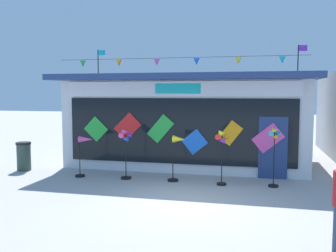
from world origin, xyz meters
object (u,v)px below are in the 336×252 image
Objects in this scene: wind_spinner_far_left at (84,148)px; wind_spinner_left at (125,147)px; trash_bin at (24,156)px; wind_spinner_center_left at (177,150)px; wind_spinner_center_right at (222,147)px; kite_shop_building at (191,118)px; wind_spinner_right at (274,150)px.

wind_spinner_left reaches higher than wind_spinner_far_left.
wind_spinner_left is at bearing -6.48° from trash_bin.
wind_spinner_center_right is at bearing -6.88° from wind_spinner_center_left.
wind_spinner_center_right is (3.06, -0.11, 0.12)m from wind_spinner_left.
kite_shop_building is 4.90m from wind_spinner_far_left.
kite_shop_building is 8.94× the size of trash_bin.
wind_spinner_left reaches higher than wind_spinner_center_left.
kite_shop_building is 4.31m from wind_spinner_center_right.
wind_spinner_center_right reaches higher than wind_spinner_center_left.
kite_shop_building is 6.27× the size of wind_spinner_center_left.
wind_spinner_center_left is 1.42m from wind_spinner_center_right.
wind_spinner_center_left is at bearing -3.96° from trash_bin.
wind_spinner_center_left is at bearing 1.85° from wind_spinner_far_left.
wind_spinner_left is 1.12× the size of wind_spinner_center_left.
trash_bin is at bearing 177.08° from wind_spinner_right.
kite_shop_building is at bearing 31.93° from trash_bin.
wind_spinner_center_right reaches higher than trash_bin.
wind_spinner_right is (3.10, -3.84, -0.62)m from kite_shop_building.
wind_spinner_right is (2.90, -0.04, 0.12)m from wind_spinner_center_left.
wind_spinner_far_left is 0.94× the size of wind_spinner_center_left.
kite_shop_building reaches higher than trash_bin.
wind_spinner_left is at bearing -179.79° from wind_spinner_right.
trash_bin is at bearing 169.22° from wind_spinner_far_left.
trash_bin is at bearing 175.46° from wind_spinner_center_right.
wind_spinner_right reaches higher than wind_spinner_center_left.
wind_spinner_center_left is at bearing 2.09° from wind_spinner_left.
wind_spinner_right reaches higher than wind_spinner_center_right.
wind_spinner_center_left is 1.43× the size of trash_bin.
wind_spinner_right is 8.60m from trash_bin.
wind_spinner_center_left reaches higher than trash_bin.
wind_spinner_center_left is (0.20, -3.80, -0.73)m from kite_shop_building.
wind_spinner_center_right is at bearing -0.88° from wind_spinner_far_left.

